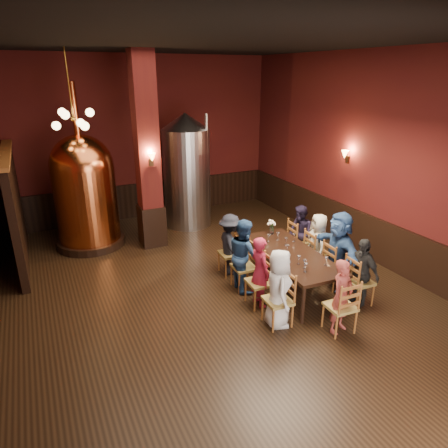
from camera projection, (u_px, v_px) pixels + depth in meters
name	position (u px, v px, depth m)	size (l,w,h in m)	color
room	(208.00, 180.00, 6.97)	(10.00, 10.02, 4.50)	black
wainscot_right	(366.00, 235.00, 9.20)	(0.08, 9.90, 1.00)	black
wainscot_back	(141.00, 200.00, 11.76)	(7.90, 0.08, 1.00)	black
column	(147.00, 154.00, 9.20)	(0.58, 0.58, 4.50)	#46130F
partition	(16.00, 210.00, 8.73)	(0.22, 3.50, 2.40)	black
pendant_cluster	(73.00, 119.00, 8.37)	(0.90, 0.90, 1.70)	#A57226
sconce_wall	(348.00, 156.00, 9.25)	(0.20, 0.20, 0.36)	black
sconce_column	(151.00, 159.00, 8.97)	(0.20, 0.20, 0.36)	black
dining_table	(291.00, 256.00, 7.74)	(1.13, 2.45, 0.75)	black
chair_0	(278.00, 300.00, 6.65)	(0.46, 0.46, 0.92)	brown
person_0	(278.00, 288.00, 6.57)	(0.67, 0.43, 1.37)	silver
chair_1	(259.00, 282.00, 7.23)	(0.46, 0.46, 0.92)	brown
person_1	(260.00, 272.00, 7.15)	(0.49, 0.32, 1.34)	#9F1B37
chair_2	(244.00, 267.00, 7.80)	(0.46, 0.46, 0.92)	brown
person_2	(244.00, 255.00, 7.70)	(0.70, 0.34, 1.44)	navy
chair_3	(230.00, 253.00, 8.38)	(0.46, 0.46, 0.92)	brown
person_3	(230.00, 245.00, 8.30)	(0.85, 0.49, 1.32)	black
chair_4	(359.00, 281.00, 7.26)	(0.46, 0.46, 0.92)	brown
person_4	(361.00, 272.00, 7.19)	(0.76, 0.32, 1.29)	black
chair_5	(336.00, 266.00, 7.84)	(0.46, 0.46, 0.92)	brown
person_5	(338.00, 250.00, 7.72)	(1.46, 0.47, 1.58)	navy
chair_6	(317.00, 253.00, 8.41)	(0.46, 0.46, 0.92)	brown
person_6	(317.00, 244.00, 8.34)	(0.64, 0.42, 1.32)	#BCB7A6
chair_7	(299.00, 241.00, 8.99)	(0.46, 0.46, 0.92)	brown
person_7	(300.00, 234.00, 8.92)	(0.62, 0.31, 1.28)	black
chair_8	(340.00, 306.00, 6.48)	(0.46, 0.46, 0.92)	brown
person_8	(342.00, 297.00, 6.42)	(0.47, 0.31, 1.28)	brown
copper_kettle	(85.00, 190.00, 9.46)	(1.63, 1.63, 3.84)	black
steel_vessel	(187.00, 171.00, 10.77)	(1.58, 1.58, 3.05)	#B2B2B7
rose_vase	(272.00, 225.00, 8.55)	(0.19, 0.19, 0.32)	white
wine_glass_0	(278.00, 236.00, 8.27)	(0.07, 0.07, 0.17)	white
wine_glass_1	(305.00, 267.00, 6.95)	(0.07, 0.07, 0.17)	white
wine_glass_2	(326.00, 261.00, 7.18)	(0.07, 0.07, 0.17)	white
wine_glass_3	(268.00, 238.00, 8.18)	(0.07, 0.07, 0.17)	white
wine_glass_4	(286.00, 241.00, 8.01)	(0.07, 0.07, 0.17)	white
wine_glass_5	(299.00, 260.00, 7.22)	(0.07, 0.07, 0.17)	white
wine_glass_6	(305.00, 264.00, 7.07)	(0.07, 0.07, 0.17)	white
wine_glass_7	(287.00, 249.00, 7.68)	(0.07, 0.07, 0.17)	white
wine_glass_8	(294.00, 238.00, 8.21)	(0.07, 0.07, 0.17)	white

